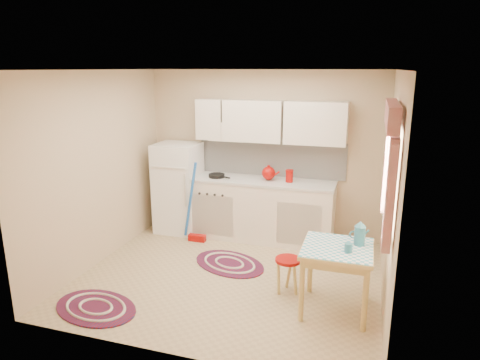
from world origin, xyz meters
name	(u,v)px	position (x,y,z in m)	size (l,w,h in m)	color
room_shell	(248,147)	(0.16, 0.24, 1.60)	(3.64, 3.60, 2.52)	tan
fridge	(178,188)	(-1.27, 1.25, 0.70)	(0.65, 0.60, 1.40)	white
broom	(196,203)	(-0.83, 0.90, 0.60)	(0.28, 0.12, 1.20)	blue
base_cabinets	(258,210)	(0.00, 1.30, 0.44)	(2.25, 0.60, 0.88)	white
countertop	(258,181)	(0.00, 1.30, 0.90)	(2.27, 0.62, 0.04)	beige
frying_pan	(217,176)	(-0.63, 1.25, 0.94)	(0.24, 0.24, 0.05)	black
red_kettle	(269,173)	(0.16, 1.30, 1.03)	(0.22, 0.20, 0.22)	#9C0905
red_canister	(289,177)	(0.47, 1.30, 1.00)	(0.10, 0.10, 0.16)	#9C0905
table	(336,279)	(1.31, -0.40, 0.36)	(0.72, 0.72, 0.72)	#E1C370
stool	(288,275)	(0.76, -0.19, 0.21)	(0.29, 0.29, 0.42)	#9C0905
coffee_pot	(360,233)	(1.52, -0.28, 0.86)	(0.14, 0.12, 0.28)	#29687D
mug	(348,248)	(1.42, -0.50, 0.77)	(0.08, 0.08, 0.10)	#29687D
rug_center	(229,263)	(-0.12, 0.31, 0.01)	(1.03, 0.69, 0.02)	maroon
rug_left	(96,308)	(-1.15, -1.15, 0.01)	(1.00, 0.66, 0.02)	maroon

